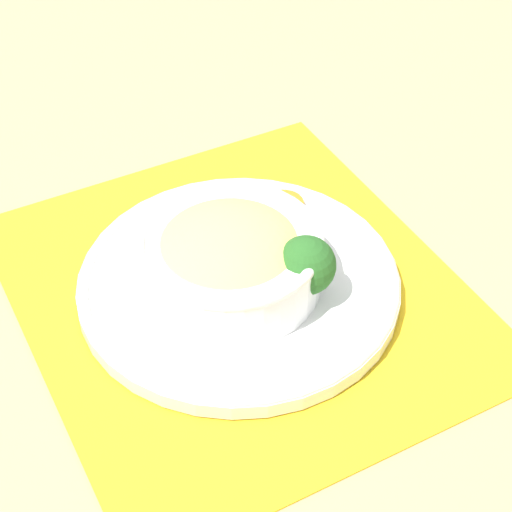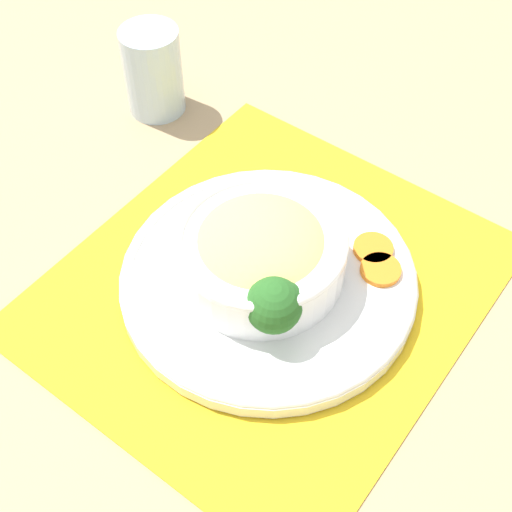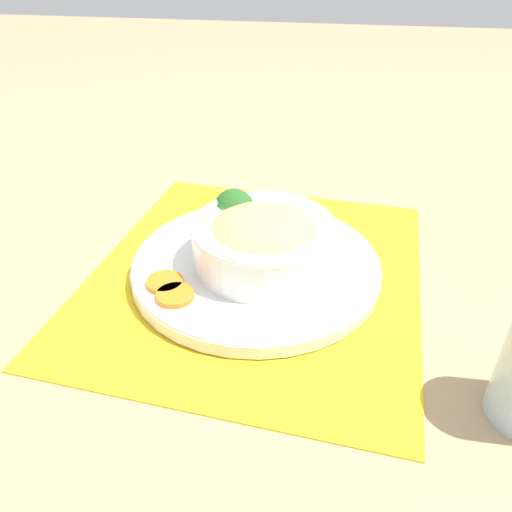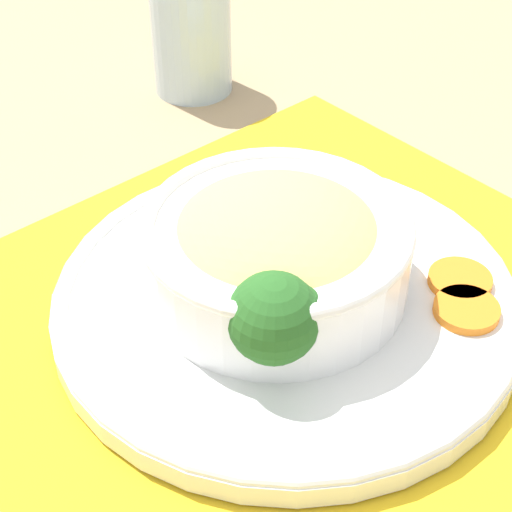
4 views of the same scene
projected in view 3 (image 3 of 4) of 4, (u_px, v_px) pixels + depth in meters
ground_plane at (256, 274)px, 0.64m from camera, size 4.00×4.00×0.00m
placemat at (256, 272)px, 0.64m from camera, size 0.49×0.44×0.00m
plate at (256, 264)px, 0.64m from camera, size 0.31×0.31×0.02m
bowl at (264, 240)px, 0.61m from camera, size 0.18×0.18×0.07m
broccoli_floret at (234, 211)px, 0.66m from camera, size 0.06×0.06×0.07m
carrot_slice_near at (165, 282)px, 0.59m from camera, size 0.04×0.04×0.01m
carrot_slice_middle at (175, 295)px, 0.57m from camera, size 0.04×0.04×0.01m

